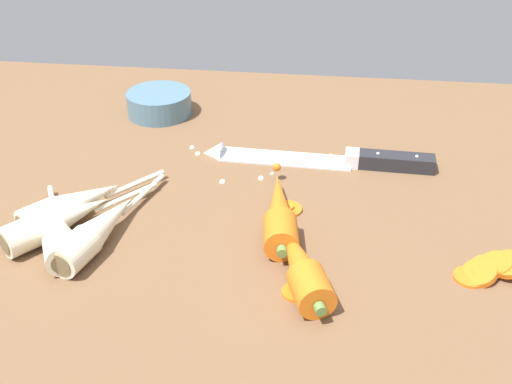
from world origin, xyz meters
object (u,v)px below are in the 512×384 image
Objects in this scene: parsnip_front at (58,221)px; carrot_slice_stray_near at (296,291)px; carrot_slice_stack at (489,269)px; parsnip_mid_right at (58,233)px; whole_carrot_second at (300,265)px; parsnip_mid_left at (72,205)px; chefs_knife at (313,158)px; carrot_slice_stray_mid at (287,208)px; parsnip_back at (98,230)px; prep_bowl at (159,102)px; whole_carrot at (280,212)px.

carrot_slice_stray_near is at bearing -14.14° from parsnip_front.
parsnip_front is 2.19× the size of carrot_slice_stack.
parsnip_mid_right reaches higher than carrot_slice_stack.
parsnip_mid_left is at bearing 163.58° from whole_carrot_second.
parsnip_mid_right reaches higher than chefs_knife.
carrot_slice_stray_mid is at bearing 10.54° from parsnip_mid_left.
carrot_slice_stray_near is (29.72, -11.24, -1.62)cm from parsnip_mid_left.
carrot_slice_stack is (46.09, -0.52, -1.13)cm from parsnip_back.
parsnip_mid_right is 38.77cm from prep_bowl.
parsnip_mid_left is at bearing 159.28° from carrot_slice_stray_near.
parsnip_mid_left is 27.94cm from carrot_slice_stray_mid.
whole_carrot is 22.42cm from parsnip_back.
parsnip_mid_right is (-26.04, -7.65, -0.12)cm from whole_carrot.
parsnip_back is 24.46cm from carrot_slice_stray_mid.
parsnip_back is 2.73× the size of carrot_slice_stack.
whole_carrot reaches higher than parsnip_mid_right.
prep_bowl reaches higher than carrot_slice_stack.
whole_carrot_second is (-0.23, -27.49, 1.45)cm from chefs_knife.
parsnip_mid_left is 2.16× the size of carrot_slice_stack.
parsnip_back and prep_bowl have the same top height.
parsnip_mid_right is at bearing -68.69° from parsnip_front.
parsnip_mid_right is 50.64cm from carrot_slice_stack.
prep_bowl is at bearing 141.81° from carrot_slice_stack.
parsnip_mid_left is 5.45× the size of carrot_slice_stray_near.
chefs_knife is 8.87× the size of carrot_slice_stray_mid.
whole_carrot_second is at bearing 84.56° from carrot_slice_stray_near.
carrot_slice_stack is (21.07, -24.10, 0.20)cm from chefs_knife.
carrot_slice_stack is 2.12× the size of carrot_slice_stray_mid.
whole_carrot_second reaches higher than parsnip_back.
parsnip_back reaches higher than carrot_slice_stray_mid.
parsnip_mid_left reaches higher than carrot_slice_stray_mid.
chefs_knife is at bearing -26.98° from prep_bowl.
parsnip_front is at bearing -169.39° from whole_carrot.
prep_bowl is (-48.13, 37.87, 1.30)cm from carrot_slice_stack.
prep_bowl is at bearing 84.49° from parsnip_mid_left.
parsnip_back is (-21.51, -6.31, -0.12)cm from whole_carrot.
parsnip_back is at bearing 179.35° from carrot_slice_stack.
prep_bowl is (3.50, 36.10, 0.17)cm from parsnip_front.
parsnip_front is 1.02× the size of parsnip_mid_right.
chefs_knife is 13.85cm from carrot_slice_stray_mid.
whole_carrot_second is 30.76cm from parsnip_front.
carrot_slice_stack is at bearing 0.93° from parsnip_mid_right.
parsnip_front is at bearing -95.53° from prep_bowl.
parsnip_mid_right is (-29.55, -24.91, 1.33)cm from chefs_knife.
carrot_slice_stray_near is at bearing -58.67° from prep_bowl.
whole_carrot is 38.96cm from prep_bowl.
carrot_slice_stray_mid is at bearing 78.59° from whole_carrot.
carrot_slice_stray_mid is at bearing 24.21° from parsnip_back.
chefs_knife is 1.70× the size of whole_carrot.
whole_carrot is at bearing -101.47° from chefs_knife.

